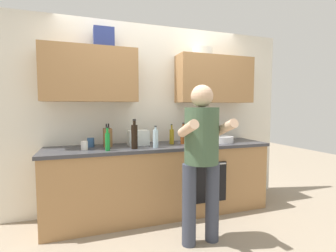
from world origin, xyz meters
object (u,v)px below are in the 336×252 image
at_px(bottle_juice, 172,136).
at_px(cup_tea, 91,142).
at_px(bottle_oil, 172,136).
at_px(knife_block, 108,137).
at_px(bottle_water, 156,138).
at_px(potted_herb, 198,132).
at_px(mixing_bowl, 222,139).
at_px(bottle_soy, 134,136).
at_px(grocery_bag_produce, 138,138).
at_px(cup_coffee, 84,145).
at_px(bottle_vinegar, 183,136).
at_px(person_standing, 202,151).
at_px(bottle_syrup, 203,135).
at_px(bottle_soda, 108,141).

relative_size(bottle_juice, cup_tea, 1.93).
distance_m(bottle_oil, knife_block, 0.82).
distance_m(bottle_water, potted_herb, 0.73).
bearing_deg(mixing_bowl, bottle_soy, -174.83).
xyz_separation_m(cup_tea, grocery_bag_produce, (0.58, -0.03, 0.04)).
distance_m(bottle_oil, cup_coffee, 1.09).
relative_size(bottle_soy, potted_herb, 1.34).
bearing_deg(bottle_water, mixing_bowl, 7.17).
bearing_deg(bottle_vinegar, knife_block, 173.45).
xyz_separation_m(person_standing, bottle_vinegar, (0.13, 0.79, 0.07)).
height_order(person_standing, cup_tea, person_standing).
xyz_separation_m(potted_herb, grocery_bag_produce, (-0.83, 0.03, -0.05)).
xyz_separation_m(bottle_soy, cup_tea, (-0.48, 0.30, -0.09)).
bearing_deg(bottle_syrup, bottle_oil, -163.22).
bearing_deg(bottle_vinegar, bottle_syrup, 27.71).
height_order(bottle_juice, knife_block, knife_block).
bearing_deg(bottle_soda, bottle_soy, 5.54).
bearing_deg(bottle_syrup, bottle_juice, -178.68).
bearing_deg(cup_tea, mixing_bowl, -6.27).
bearing_deg(potted_herb, bottle_soy, -165.19).
bearing_deg(grocery_bag_produce, person_standing, -63.39).
bearing_deg(mixing_bowl, cup_tea, 173.73).
distance_m(bottle_vinegar, mixing_bowl, 0.56).
xyz_separation_m(bottle_syrup, potted_herb, (-0.15, -0.12, 0.06)).
xyz_separation_m(bottle_syrup, cup_coffee, (-1.63, -0.26, -0.04)).
bearing_deg(grocery_bag_produce, mixing_bowl, -8.04).
relative_size(bottle_vinegar, knife_block, 1.00).
relative_size(bottle_syrup, cup_coffee, 2.30).
height_order(bottle_soy, grocery_bag_produce, bottle_soy).
xyz_separation_m(person_standing, cup_coffee, (-1.10, 0.74, 0.01)).
height_order(cup_tea, grocery_bag_produce, grocery_bag_produce).
bearing_deg(cup_tea, bottle_oil, -5.25).
distance_m(bottle_oil, bottle_syrup, 0.57).
bearing_deg(bottle_vinegar, bottle_soy, -166.55).
bearing_deg(potted_herb, cup_tea, 177.83).
xyz_separation_m(person_standing, bottle_juice, (0.04, 0.99, 0.04)).
xyz_separation_m(bottle_soda, bottle_soy, (0.31, 0.03, 0.04)).
bearing_deg(mixing_bowl, bottle_oil, 172.26).
relative_size(bottle_water, bottle_soy, 0.76).
height_order(person_standing, bottle_juice, person_standing).
height_order(bottle_syrup, potted_herb, potted_herb).
bearing_deg(person_standing, bottle_syrup, 62.10).
height_order(person_standing, potted_herb, person_standing).
relative_size(bottle_vinegar, grocery_bag_produce, 1.09).
relative_size(bottle_soda, cup_tea, 2.45).
relative_size(bottle_soy, cup_tea, 3.15).
xyz_separation_m(bottle_juice, bottle_soda, (-0.90, -0.39, 0.03)).
bearing_deg(cup_tea, bottle_juice, 3.21).
height_order(bottle_water, mixing_bowl, bottle_water).
distance_m(person_standing, bottle_soda, 1.05).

